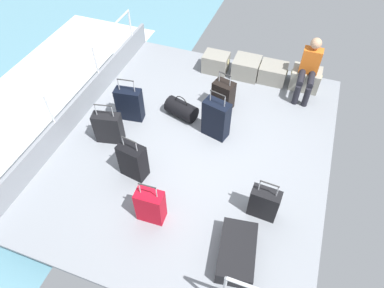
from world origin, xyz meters
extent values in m
cube|color=gray|center=(0.00, 0.00, -0.03)|extent=(4.40, 5.20, 0.06)
cube|color=gray|center=(-2.17, 0.00, 0.23)|extent=(0.06, 5.20, 0.45)
cylinder|color=silver|center=(-2.17, -0.69, 0.50)|extent=(0.04, 0.04, 1.00)
cylinder|color=silver|center=(-2.17, 0.69, 0.50)|extent=(0.04, 0.04, 1.00)
cylinder|color=silver|center=(-2.17, 2.08, 0.50)|extent=(0.04, 0.04, 1.00)
cylinder|color=silver|center=(-2.17, 0.00, 1.00)|extent=(0.04, 4.16, 0.04)
cube|color=white|center=(-3.60, 0.00, -0.34)|extent=(2.40, 7.28, 0.01)
cube|color=gray|center=(-0.30, 2.10, 0.19)|extent=(0.50, 0.39, 0.38)
torus|color=tan|center=(-0.56, 2.10, 0.27)|extent=(0.02, 0.12, 0.12)
torus|color=tan|center=(-0.04, 2.10, 0.27)|extent=(0.02, 0.12, 0.12)
cube|color=gray|center=(0.33, 2.16, 0.19)|extent=(0.51, 0.49, 0.38)
torus|color=tan|center=(0.06, 2.16, 0.27)|extent=(0.02, 0.12, 0.12)
torus|color=tan|center=(0.60, 2.16, 0.27)|extent=(0.02, 0.12, 0.12)
cube|color=gray|center=(0.87, 2.19, 0.17)|extent=(0.52, 0.46, 0.34)
torus|color=tan|center=(0.60, 2.19, 0.24)|extent=(0.02, 0.12, 0.12)
torus|color=tan|center=(1.14, 2.19, 0.24)|extent=(0.02, 0.12, 0.12)
cube|color=gray|center=(1.50, 2.18, 0.20)|extent=(0.55, 0.42, 0.40)
torus|color=tan|center=(1.22, 2.18, 0.28)|extent=(0.02, 0.12, 0.12)
torus|color=tan|center=(1.78, 2.18, 0.28)|extent=(0.02, 0.12, 0.12)
cube|color=orange|center=(1.50, 2.13, 0.64)|extent=(0.34, 0.20, 0.48)
sphere|color=tan|center=(1.50, 2.13, 1.00)|extent=(0.20, 0.20, 0.20)
cylinder|color=black|center=(1.59, 1.83, 0.44)|extent=(0.12, 0.40, 0.12)
cylinder|color=black|center=(1.59, 1.63, 0.20)|extent=(0.11, 0.11, 0.40)
cylinder|color=black|center=(1.41, 1.83, 0.44)|extent=(0.12, 0.40, 0.12)
cylinder|color=black|center=(1.41, 1.63, 0.20)|extent=(0.11, 0.11, 0.40)
cube|color=black|center=(-1.39, -0.38, 0.28)|extent=(0.49, 0.30, 0.56)
cylinder|color=#A5A8AD|center=(-1.53, -0.41, 0.67)|extent=(0.02, 0.02, 0.22)
cylinder|color=#A5A8AD|center=(-1.26, -0.35, 0.67)|extent=(0.02, 0.02, 0.22)
cylinder|color=#2D2D2D|center=(-1.39, -0.38, 0.78)|extent=(0.29, 0.08, 0.02)
cube|color=green|center=(-1.42, -0.28, 0.47)|extent=(0.05, 0.02, 0.08)
cube|color=black|center=(1.16, -1.67, 0.13)|extent=(0.57, 0.85, 0.26)
cube|color=green|center=(1.10, -1.28, 0.20)|extent=(0.05, 0.01, 0.08)
cube|color=black|center=(-0.68, -0.89, 0.31)|extent=(0.43, 0.30, 0.61)
cylinder|color=#A5A8AD|center=(-0.80, -0.87, 0.70)|extent=(0.02, 0.02, 0.17)
cylinder|color=#A5A8AD|center=(-0.57, -0.91, 0.70)|extent=(0.02, 0.02, 0.17)
cylinder|color=#2D2D2D|center=(-0.68, -0.89, 0.78)|extent=(0.26, 0.06, 0.02)
cube|color=green|center=(-0.66, -0.77, 0.46)|extent=(0.05, 0.01, 0.08)
cube|color=black|center=(-1.31, 0.23, 0.31)|extent=(0.48, 0.27, 0.62)
cylinder|color=#A5A8AD|center=(-1.45, 0.22, 0.73)|extent=(0.02, 0.02, 0.22)
cylinder|color=#A5A8AD|center=(-1.18, 0.25, 0.73)|extent=(0.02, 0.02, 0.22)
cylinder|color=#2D2D2D|center=(-1.31, 0.23, 0.84)|extent=(0.29, 0.06, 0.02)
cube|color=green|center=(-1.33, 0.34, 0.47)|extent=(0.05, 0.01, 0.08)
cube|color=#B70C1E|center=(-0.12, -1.50, 0.28)|extent=(0.39, 0.24, 0.56)
cylinder|color=#A5A8AD|center=(-0.23, -1.51, 0.66)|extent=(0.02, 0.02, 0.19)
cylinder|color=#A5A8AD|center=(0.00, -1.50, 0.66)|extent=(0.02, 0.02, 0.19)
cylinder|color=#2D2D2D|center=(-0.12, -1.50, 0.76)|extent=(0.25, 0.03, 0.02)
cube|color=green|center=(-0.12, -1.39, 0.34)|extent=(0.05, 0.01, 0.08)
cube|color=black|center=(1.33, -0.92, 0.26)|extent=(0.41, 0.23, 0.52)
cylinder|color=#A5A8AD|center=(1.21, -0.91, 0.62)|extent=(0.02, 0.02, 0.20)
cylinder|color=#A5A8AD|center=(1.45, -0.93, 0.62)|extent=(0.02, 0.02, 0.20)
cylinder|color=#2D2D2D|center=(1.33, -0.92, 0.72)|extent=(0.26, 0.03, 0.02)
cube|color=white|center=(1.34, -0.82, 0.40)|extent=(0.05, 0.01, 0.08)
cube|color=black|center=(0.16, 1.06, 0.28)|extent=(0.42, 0.34, 0.55)
cylinder|color=#A5A8AD|center=(0.05, 1.09, 0.65)|extent=(0.02, 0.02, 0.20)
cylinder|color=#A5A8AD|center=(0.27, 1.04, 0.65)|extent=(0.02, 0.02, 0.20)
cylinder|color=#2D2D2D|center=(0.16, 1.06, 0.75)|extent=(0.24, 0.08, 0.02)
cube|color=white|center=(0.19, 1.19, 0.42)|extent=(0.05, 0.02, 0.08)
cube|color=black|center=(0.24, 0.35, 0.35)|extent=(0.48, 0.34, 0.70)
cylinder|color=#A5A8AD|center=(0.11, 0.38, 0.80)|extent=(0.02, 0.02, 0.20)
cylinder|color=#A5A8AD|center=(0.37, 0.32, 0.80)|extent=(0.02, 0.02, 0.20)
cylinder|color=#2D2D2D|center=(0.24, 0.35, 0.90)|extent=(0.28, 0.09, 0.02)
cube|color=white|center=(0.27, 0.47, 0.53)|extent=(0.05, 0.02, 0.08)
cylinder|color=black|center=(-0.47, 0.58, 0.15)|extent=(0.63, 0.45, 0.30)
torus|color=black|center=(-0.47, 0.58, 0.31)|extent=(0.25, 0.09, 0.26)
camera|label=1|loc=(1.26, -3.63, 4.33)|focal=32.01mm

